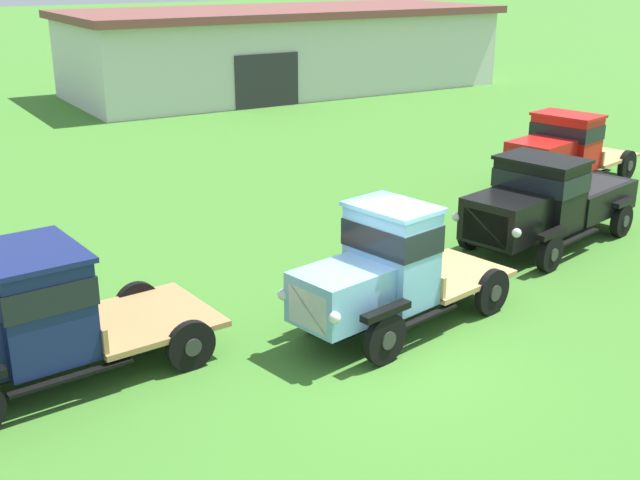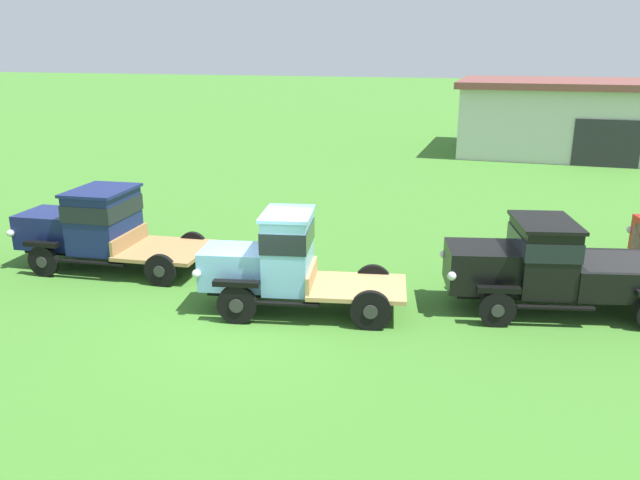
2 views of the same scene
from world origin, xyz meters
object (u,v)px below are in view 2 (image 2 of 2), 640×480
object	(u,v)px
vintage_truck_second_in_line	(96,225)
oil_drum_beside_row	(53,229)
vintage_truck_far_side	(556,266)
vintage_truck_midrow_center	(281,261)

from	to	relation	value
vintage_truck_second_in_line	oil_drum_beside_row	world-z (taller)	vintage_truck_second_in_line
oil_drum_beside_row	vintage_truck_second_in_line	bearing A→B (deg)	-28.85
vintage_truck_far_side	oil_drum_beside_row	xyz separation A→B (m)	(-14.77, 0.98, -0.66)
vintage_truck_midrow_center	oil_drum_beside_row	size ratio (longest dim) A/B	5.98
vintage_truck_second_in_line	oil_drum_beside_row	distance (m)	3.32
vintage_truck_midrow_center	vintage_truck_far_side	distance (m)	6.30
vintage_truck_midrow_center	oil_drum_beside_row	bearing A→B (deg)	161.81
vintage_truck_second_in_line	vintage_truck_far_side	size ratio (longest dim) A/B	0.99
vintage_truck_far_side	vintage_truck_midrow_center	bearing A→B (deg)	-162.46
oil_drum_beside_row	vintage_truck_midrow_center	bearing A→B (deg)	-18.19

